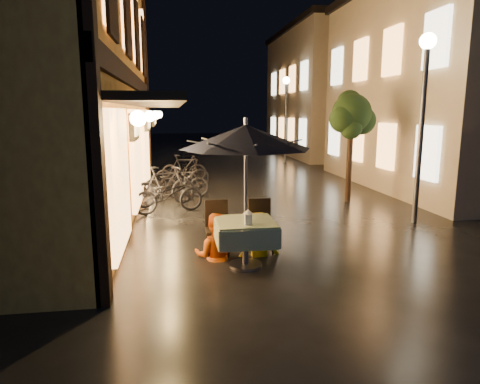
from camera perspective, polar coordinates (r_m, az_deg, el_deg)
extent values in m
plane|color=black|center=(7.81, 10.47, -8.54)|extent=(90.00, 90.00, 0.00)
cube|color=#BA7C35|center=(11.48, -26.05, 14.38)|extent=(4.50, 11.00, 7.00)
cube|color=black|center=(11.03, -14.23, 14.27)|extent=(0.12, 11.00, 0.35)
cube|color=black|center=(10.97, -11.07, 11.53)|extent=(1.20, 10.50, 0.12)
cube|color=#EC9A4E|center=(10.21, -14.97, 21.92)|extent=(0.10, 0.90, 1.50)
cube|color=#EC9A4E|center=(12.66, -13.70, 19.71)|extent=(0.10, 0.90, 1.50)
cube|color=#EC9A4E|center=(15.13, -12.86, 18.21)|extent=(0.10, 0.90, 1.50)
cube|color=#EC9A4E|center=(7.61, -15.81, 1.59)|extent=(0.10, 2.20, 2.40)
cube|color=#EC9A4E|center=(11.06, -13.63, 4.41)|extent=(0.10, 2.20, 2.40)
cube|color=#EC9A4E|center=(14.54, -12.48, 5.89)|extent=(0.10, 2.20, 2.40)
cube|color=#B9AB8C|center=(16.77, 28.54, 11.81)|extent=(7.00, 9.00, 6.50)
cube|color=#EC9A4E|center=(12.07, 23.68, 4.79)|extent=(0.10, 1.00, 1.40)
cube|color=#EC9A4E|center=(12.15, 24.71, 18.03)|extent=(0.10, 1.00, 1.40)
cube|color=#EC9A4E|center=(13.97, 18.88, 5.80)|extent=(0.10, 1.00, 1.40)
cube|color=#EC9A4E|center=(14.04, 19.60, 17.25)|extent=(0.10, 1.00, 1.40)
cube|color=#EC9A4E|center=(15.95, 15.25, 6.53)|extent=(0.10, 1.00, 1.40)
cube|color=#EC9A4E|center=(16.01, 15.76, 16.57)|extent=(0.10, 1.00, 1.40)
cube|color=#EC9A4E|center=(17.98, 12.42, 7.08)|extent=(0.10, 1.00, 1.40)
cube|color=#EC9A4E|center=(18.03, 12.79, 15.99)|extent=(0.10, 1.00, 1.40)
cube|color=#B9AB8C|center=(26.90, 13.46, 12.41)|extent=(7.00, 10.00, 7.00)
cube|color=black|center=(27.27, 13.81, 20.09)|extent=(7.30, 10.30, 0.30)
cube|color=#EC9A4E|center=(22.14, 8.33, 7.84)|extent=(0.10, 1.00, 1.40)
cube|color=#EC9A4E|center=(22.18, 8.53, 15.08)|extent=(0.10, 1.00, 1.40)
cube|color=#EC9A4E|center=(24.25, 6.81, 8.12)|extent=(0.10, 1.00, 1.40)
cube|color=#EC9A4E|center=(24.29, 6.96, 14.73)|extent=(0.10, 1.00, 1.40)
cube|color=#EC9A4E|center=(26.37, 5.53, 8.34)|extent=(0.10, 1.00, 1.40)
cube|color=#EC9A4E|center=(26.41, 5.64, 14.42)|extent=(0.10, 1.00, 1.40)
cube|color=#EC9A4E|center=(28.51, 4.44, 8.53)|extent=(0.10, 1.00, 1.40)
cube|color=#EC9A4E|center=(28.55, 4.53, 14.15)|extent=(0.10, 1.00, 1.40)
cylinder|color=black|center=(12.54, 14.35, 3.71)|extent=(0.16, 0.16, 2.20)
sphere|color=black|center=(12.45, 14.65, 10.11)|extent=(1.10, 1.10, 1.10)
sphere|color=black|center=(12.69, 15.90, 9.15)|extent=(0.80, 0.80, 0.80)
sphere|color=black|center=(12.20, 13.58, 9.45)|extent=(0.76, 0.76, 0.76)
sphere|color=black|center=(12.75, 14.39, 11.48)|extent=(0.70, 0.70, 0.70)
sphere|color=black|center=(12.19, 14.59, 8.23)|extent=(0.60, 0.60, 0.60)
cylinder|color=#59595E|center=(10.51, 22.94, 6.85)|extent=(0.12, 0.12, 4.00)
sphere|color=#FFF1C2|center=(10.61, 23.78, 17.95)|extent=(0.36, 0.36, 0.36)
cylinder|color=#59595E|center=(21.67, 6.08, 9.16)|extent=(0.12, 0.12, 4.00)
sphere|color=#FFF1C2|center=(21.71, 6.19, 14.57)|extent=(0.36, 0.36, 0.36)
cylinder|color=#59595E|center=(7.17, 0.73, -7.10)|extent=(0.10, 0.10, 0.72)
cylinder|color=#59595E|center=(7.28, 0.72, -9.65)|extent=(0.56, 0.56, 0.04)
cube|color=#29522B|center=(7.06, 0.73, -4.09)|extent=(0.95, 0.95, 0.06)
cube|color=#29522B|center=(7.19, 4.48, -5.20)|extent=(0.04, 0.95, 0.33)
cube|color=#29522B|center=(7.04, -3.10, -5.53)|extent=(0.04, 0.95, 0.33)
cube|color=#29522B|center=(7.55, 0.14, -4.39)|extent=(0.95, 0.04, 0.33)
cube|color=#29522B|center=(6.65, 1.40, -6.49)|extent=(0.95, 0.04, 0.33)
cylinder|color=#59595E|center=(6.97, 0.74, -0.90)|extent=(0.05, 0.05, 2.30)
cone|color=black|center=(6.84, 0.76, 7.34)|extent=(2.13, 2.13, 0.38)
cylinder|color=#59595E|center=(6.83, 0.77, 9.43)|extent=(0.06, 0.06, 0.12)
cube|color=black|center=(7.71, -3.01, -5.14)|extent=(0.42, 0.42, 0.05)
cube|color=black|center=(7.83, -3.16, -3.00)|extent=(0.42, 0.04, 0.55)
cylinder|color=black|center=(7.59, -4.22, -7.26)|extent=(0.04, 0.04, 0.43)
cylinder|color=black|center=(7.62, -1.50, -7.15)|extent=(0.04, 0.04, 0.43)
cylinder|color=black|center=(7.93, -4.42, -6.46)|extent=(0.04, 0.04, 0.43)
cylinder|color=black|center=(7.96, -1.82, -6.37)|extent=(0.04, 0.04, 0.43)
cube|color=black|center=(7.82, 2.85, -4.90)|extent=(0.42, 0.42, 0.05)
cube|color=black|center=(7.94, 2.60, -2.80)|extent=(0.42, 0.04, 0.55)
cylinder|color=black|center=(7.69, 1.78, -7.00)|extent=(0.04, 0.04, 0.43)
cylinder|color=black|center=(7.76, 4.42, -6.86)|extent=(0.04, 0.04, 0.43)
cylinder|color=black|center=(8.03, 1.31, -6.23)|extent=(0.04, 0.04, 0.43)
cylinder|color=black|center=(8.09, 3.84, -6.10)|extent=(0.04, 0.04, 0.43)
cube|color=white|center=(6.79, 1.08, -3.64)|extent=(0.11, 0.11, 0.18)
cube|color=#FFD88C|center=(6.79, 1.08, -3.72)|extent=(0.07, 0.07, 0.12)
cone|color=white|center=(6.76, 1.09, -2.61)|extent=(0.16, 0.16, 0.07)
imported|color=#CE540B|center=(7.48, -3.36, -2.98)|extent=(0.88, 0.75, 1.57)
imported|color=#DAB708|center=(7.64, 2.53, -2.94)|extent=(1.01, 0.63, 1.50)
imported|color=black|center=(10.99, -9.53, -0.33)|extent=(1.93, 1.18, 0.96)
imported|color=black|center=(11.83, -10.05, 0.79)|extent=(1.89, 1.23, 1.10)
imported|color=black|center=(13.15, -9.14, 1.28)|extent=(1.68, 0.67, 0.87)
imported|color=black|center=(13.09, -7.53, 1.39)|extent=(1.57, 0.64, 0.92)
imported|color=black|center=(14.68, -7.72, 2.51)|extent=(1.91, 0.82, 0.98)
imported|color=black|center=(15.98, -7.48, 3.20)|extent=(1.65, 0.49, 0.99)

